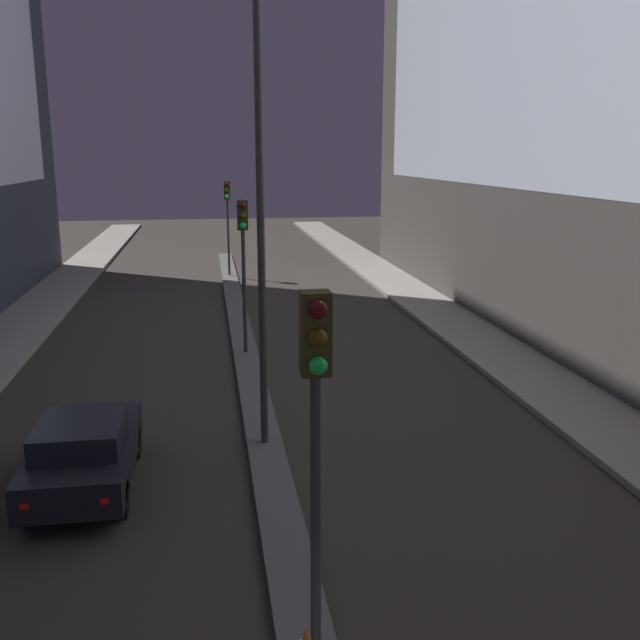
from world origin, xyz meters
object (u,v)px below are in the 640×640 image
(traffic_light_mid, at_px, (243,242))
(traffic_light_far, at_px, (227,207))
(traffic_light_near, at_px, (316,408))
(car_left_lane, at_px, (84,452))
(street_lamp, at_px, (258,106))

(traffic_light_mid, xyz_separation_m, traffic_light_far, (0.00, 14.63, 0.00))
(traffic_light_near, bearing_deg, car_left_lane, 120.51)
(traffic_light_mid, bearing_deg, traffic_light_near, -90.00)
(traffic_light_mid, xyz_separation_m, car_left_lane, (-3.54, -8.57, -2.88))
(traffic_light_near, height_order, car_left_lane, traffic_light_near)
(traffic_light_near, bearing_deg, traffic_light_far, 90.00)
(traffic_light_near, height_order, traffic_light_far, same)
(traffic_light_near, height_order, street_lamp, street_lamp)
(car_left_lane, bearing_deg, street_lamp, 20.78)
(street_lamp, bearing_deg, traffic_light_mid, 90.00)
(traffic_light_near, xyz_separation_m, traffic_light_mid, (0.00, 14.59, 0.00))
(traffic_light_far, relative_size, car_left_lane, 1.16)
(traffic_light_far, distance_m, car_left_lane, 23.65)
(traffic_light_near, bearing_deg, traffic_light_mid, 90.00)
(traffic_light_mid, relative_size, car_left_lane, 1.16)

